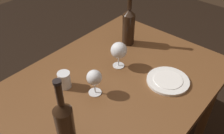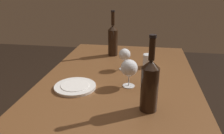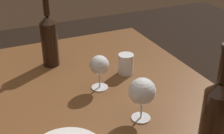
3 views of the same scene
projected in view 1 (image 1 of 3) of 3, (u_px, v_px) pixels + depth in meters
dining_table at (109, 97)px, 1.34m from camera, size 1.30×0.90×0.74m
wine_glass_left at (119, 51)px, 1.34m from camera, size 0.09×0.09×0.15m
wine_glass_right at (94, 78)px, 1.18m from camera, size 0.08×0.08×0.14m
wine_bottle at (65, 123)px, 0.93m from camera, size 0.07×0.07×0.34m
wine_bottle_second at (129, 26)px, 1.52m from camera, size 0.08×0.08×0.34m
water_tumbler at (64, 81)px, 1.25m from camera, size 0.07×0.07×0.09m
dinner_plate at (168, 81)px, 1.30m from camera, size 0.22×0.22×0.02m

